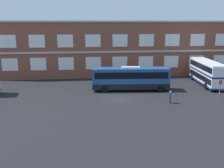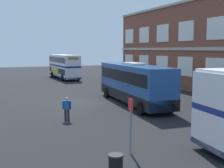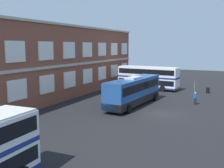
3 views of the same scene
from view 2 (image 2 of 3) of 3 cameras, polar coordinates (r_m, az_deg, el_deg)
name	(u,v)px [view 2 (image 2 of 3)]	position (r m, az deg, el deg)	size (l,w,h in m)	color
ground_plane	(101,101)	(28.77, -2.17, -3.26)	(120.00, 120.00, 0.00)	black
double_decker_near	(64,66)	(50.90, -9.36, 3.47)	(11.08, 3.13, 4.07)	silver
touring_coach	(133,83)	(26.93, 4.17, 0.14)	(12.16, 3.59, 3.80)	navy
waiting_passenger	(67,108)	(20.82, -8.80, -4.61)	(0.39, 0.61, 1.70)	black
bus_stand_flag	(131,121)	(14.07, 3.66, -7.14)	(0.44, 0.10, 2.70)	slate
station_litter_bin	(116,167)	(11.66, 0.72, -15.92)	(0.60, 0.60, 1.03)	black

